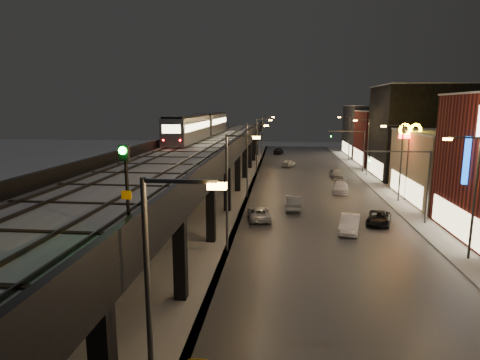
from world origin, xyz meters
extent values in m
plane|color=silver|center=(0.00, 0.00, 0.00)|extent=(220.00, 220.00, 0.00)
cube|color=#46474D|center=(7.50, 35.00, 0.03)|extent=(17.00, 120.00, 0.06)
cube|color=#9FA1A8|center=(17.50, 35.00, 0.07)|extent=(4.00, 120.00, 0.14)
cube|color=#9FA1A8|center=(-6.00, 35.00, 0.03)|extent=(11.00, 120.00, 0.06)
cube|color=black|center=(-6.00, 32.00, 5.80)|extent=(9.00, 100.00, 1.00)
cube|color=black|center=(-9.70, 5.00, 2.65)|extent=(0.70, 0.70, 5.30)
cube|color=black|center=(-2.30, 5.00, 2.65)|extent=(0.70, 0.70, 5.30)
cube|color=black|center=(-6.00, 5.00, 5.15)|extent=(8.00, 0.60, 0.50)
cube|color=black|center=(-9.70, 15.00, 2.65)|extent=(0.70, 0.70, 5.30)
cube|color=black|center=(-2.30, 15.00, 2.65)|extent=(0.70, 0.70, 5.30)
cube|color=black|center=(-6.00, 15.00, 5.15)|extent=(8.00, 0.60, 0.50)
cube|color=black|center=(-9.70, 25.00, 2.65)|extent=(0.70, 0.70, 5.30)
cube|color=black|center=(-2.30, 25.00, 2.65)|extent=(0.70, 0.70, 5.30)
cube|color=black|center=(-6.00, 25.00, 5.15)|extent=(8.00, 0.60, 0.50)
cube|color=black|center=(-9.70, 35.00, 2.65)|extent=(0.70, 0.70, 5.30)
cube|color=black|center=(-2.30, 35.00, 2.65)|extent=(0.70, 0.70, 5.30)
cube|color=black|center=(-6.00, 35.00, 5.15)|extent=(8.00, 0.60, 0.50)
cube|color=black|center=(-9.70, 45.00, 2.65)|extent=(0.70, 0.70, 5.30)
cube|color=black|center=(-2.30, 45.00, 2.65)|extent=(0.70, 0.70, 5.30)
cube|color=black|center=(-6.00, 45.00, 5.15)|extent=(8.00, 0.60, 0.50)
cube|color=black|center=(-9.70, 55.00, 2.65)|extent=(0.70, 0.70, 5.30)
cube|color=black|center=(-2.30, 55.00, 2.65)|extent=(0.70, 0.70, 5.30)
cube|color=black|center=(-6.00, 55.00, 5.15)|extent=(8.00, 0.60, 0.50)
cube|color=black|center=(-9.70, 65.00, 2.65)|extent=(0.70, 0.70, 5.30)
cube|color=black|center=(-2.30, 65.00, 2.65)|extent=(0.70, 0.70, 5.30)
cube|color=black|center=(-6.00, 65.00, 5.15)|extent=(8.00, 0.60, 0.50)
cube|color=black|center=(-9.70, 75.00, 2.65)|extent=(0.70, 0.70, 5.30)
cube|color=black|center=(-2.30, 75.00, 2.65)|extent=(0.70, 0.70, 5.30)
cube|color=black|center=(-6.00, 75.00, 5.15)|extent=(8.00, 0.60, 0.50)
cube|color=#B2B7C1|center=(-6.00, 32.00, 6.38)|extent=(8.40, 100.00, 0.16)
cube|color=#332D28|center=(-9.22, 32.00, 6.54)|extent=(0.08, 98.00, 0.16)
cube|color=#332D28|center=(-7.78, 32.00, 6.54)|extent=(0.08, 98.00, 0.16)
cube|color=#332D28|center=(-4.72, 32.00, 6.54)|extent=(0.08, 98.00, 0.16)
cube|color=#332D28|center=(-3.28, 32.00, 6.54)|extent=(0.08, 98.00, 0.16)
cube|color=black|center=(-6.00, 2.00, 6.49)|extent=(7.80, 0.24, 0.06)
cube|color=black|center=(-6.00, 18.00, 6.49)|extent=(7.80, 0.24, 0.06)
cube|color=black|center=(-6.00, 34.00, 6.49)|extent=(7.80, 0.24, 0.06)
cube|color=black|center=(-6.00, 50.00, 6.49)|extent=(7.80, 0.24, 0.06)
cube|color=black|center=(-6.00, 66.00, 6.49)|extent=(7.80, 0.24, 0.06)
cube|color=black|center=(-1.65, 32.00, 6.85)|extent=(0.30, 100.00, 1.10)
cube|color=black|center=(-10.35, 32.00, 6.85)|extent=(0.30, 100.00, 1.10)
cube|color=beige|center=(17.95, 18.00, 1.60)|extent=(0.10, 9.60, 2.40)
cube|color=gray|center=(24.00, 32.00, 4.00)|extent=(12.00, 15.00, 8.00)
cube|color=beige|center=(17.95, 32.00, 1.60)|extent=(0.10, 12.00, 2.40)
cube|color=#B2B7C1|center=(24.00, 32.00, 8.08)|extent=(12.20, 15.20, 0.16)
cube|color=black|center=(24.00, 48.00, 7.00)|extent=(12.00, 13.00, 14.00)
cube|color=beige|center=(17.95, 48.00, 1.60)|extent=(0.10, 10.40, 2.40)
cube|color=#B2B7C1|center=(24.00, 48.00, 14.08)|extent=(12.20, 13.20, 0.16)
cube|color=maroon|center=(24.00, 62.00, 5.00)|extent=(12.00, 12.00, 10.00)
cube|color=beige|center=(17.95, 62.00, 1.60)|extent=(0.10, 9.60, 2.40)
cube|color=#B2B7C1|center=(24.00, 62.00, 10.08)|extent=(12.20, 12.20, 0.16)
cube|color=#28282C|center=(24.00, 76.00, 5.50)|extent=(12.00, 16.00, 11.00)
cube|color=beige|center=(17.95, 76.00, 1.60)|extent=(0.10, 12.80, 2.40)
cube|color=#B2B7C1|center=(24.00, 76.00, 11.08)|extent=(12.20, 16.20, 0.16)
cylinder|color=#38383A|center=(-0.70, -5.00, 4.50)|extent=(0.18, 0.18, 9.00)
cube|color=#38383A|center=(0.40, -5.00, 8.90)|extent=(2.20, 0.12, 0.12)
cube|color=gold|center=(1.50, -5.00, 8.78)|extent=(0.55, 0.28, 0.18)
cylinder|color=#38383A|center=(-0.70, 13.00, 4.50)|extent=(0.18, 0.18, 9.00)
cube|color=#38383A|center=(0.40, 13.00, 8.90)|extent=(2.20, 0.12, 0.12)
cube|color=gold|center=(1.50, 13.00, 8.78)|extent=(0.55, 0.28, 0.18)
cylinder|color=#38383A|center=(17.00, 13.00, 4.50)|extent=(0.18, 0.18, 9.00)
cube|color=#38383A|center=(15.90, 13.00, 8.90)|extent=(2.20, 0.12, 0.12)
cube|color=gold|center=(14.80, 13.00, 8.78)|extent=(0.55, 0.28, 0.18)
cylinder|color=#38383A|center=(-0.70, 31.00, 4.50)|extent=(0.18, 0.18, 9.00)
cube|color=#38383A|center=(0.40, 31.00, 8.90)|extent=(2.20, 0.12, 0.12)
cube|color=gold|center=(1.50, 31.00, 8.78)|extent=(0.55, 0.28, 0.18)
cylinder|color=#38383A|center=(17.00, 31.00, 4.50)|extent=(0.18, 0.18, 9.00)
cube|color=#38383A|center=(15.90, 31.00, 8.90)|extent=(2.20, 0.12, 0.12)
cube|color=gold|center=(14.80, 31.00, 8.78)|extent=(0.55, 0.28, 0.18)
cylinder|color=#38383A|center=(-0.70, 49.00, 4.50)|extent=(0.18, 0.18, 9.00)
cube|color=#38383A|center=(0.40, 49.00, 8.90)|extent=(2.20, 0.12, 0.12)
cube|color=gold|center=(1.50, 49.00, 8.78)|extent=(0.55, 0.28, 0.18)
cylinder|color=#38383A|center=(17.00, 49.00, 4.50)|extent=(0.18, 0.18, 9.00)
cube|color=#38383A|center=(15.90, 49.00, 8.90)|extent=(2.20, 0.12, 0.12)
cube|color=gold|center=(14.80, 49.00, 8.78)|extent=(0.55, 0.28, 0.18)
cylinder|color=#38383A|center=(-0.70, 67.00, 4.50)|extent=(0.18, 0.18, 9.00)
cube|color=#38383A|center=(0.40, 67.00, 8.90)|extent=(2.20, 0.12, 0.12)
cube|color=gold|center=(1.50, 67.00, 8.78)|extent=(0.55, 0.28, 0.18)
cylinder|color=#38383A|center=(17.00, 67.00, 4.50)|extent=(0.18, 0.18, 9.00)
cube|color=#38383A|center=(15.90, 67.00, 8.90)|extent=(2.20, 0.12, 0.12)
cube|color=gold|center=(14.80, 67.00, 8.78)|extent=(0.55, 0.28, 0.18)
cylinder|color=#38383A|center=(17.00, 22.00, 3.50)|extent=(0.20, 0.20, 7.00)
cube|color=#38383A|center=(14.00, 22.00, 6.90)|extent=(6.00, 0.12, 0.12)
imported|color=black|center=(11.50, 22.00, 6.40)|extent=(0.20, 0.16, 1.00)
sphere|color=#0CFF26|center=(11.50, 21.85, 6.15)|extent=(0.18, 0.18, 0.18)
cylinder|color=#38383A|center=(17.00, 52.00, 3.50)|extent=(0.20, 0.20, 7.00)
cube|color=#38383A|center=(14.00, 52.00, 6.90)|extent=(6.00, 0.12, 0.12)
imported|color=black|center=(11.50, 52.00, 6.40)|extent=(0.20, 0.16, 1.00)
sphere|color=#0CFF26|center=(11.50, 51.85, 6.15)|extent=(0.18, 0.18, 0.18)
cube|color=gray|center=(-8.50, 34.23, 8.15)|extent=(2.69, 16.22, 3.06)
cube|color=black|center=(-8.50, 34.23, 9.79)|extent=(2.41, 15.75, 0.23)
cube|color=#FFE5A5|center=(-9.85, 34.23, 8.57)|extent=(0.05, 14.83, 0.83)
cube|color=#FFE5A5|center=(-7.15, 34.23, 8.57)|extent=(0.05, 14.83, 0.83)
cube|color=gray|center=(-8.50, 51.66, 8.15)|extent=(2.69, 16.22, 3.06)
cube|color=black|center=(-8.50, 51.66, 9.79)|extent=(2.41, 15.75, 0.23)
cube|color=#FFE5A5|center=(-9.85, 51.66, 8.57)|extent=(0.05, 14.83, 0.83)
cube|color=#FFE5A5|center=(-7.15, 51.66, 8.57)|extent=(0.05, 14.83, 0.83)
cube|color=#FFE5A5|center=(-8.50, 26.11, 8.61)|extent=(2.04, 0.05, 0.93)
sphere|color=#FF0C0C|center=(-9.43, 26.09, 7.41)|extent=(0.19, 0.19, 0.19)
sphere|color=#FF0C0C|center=(-7.57, 26.09, 7.41)|extent=(0.19, 0.19, 0.19)
cylinder|color=black|center=(-2.10, -2.74, 8.16)|extent=(0.12, 0.12, 3.08)
cube|color=black|center=(-2.10, -2.86, 9.45)|extent=(0.33, 0.18, 0.57)
sphere|color=#0CFF26|center=(-2.10, -2.98, 9.55)|extent=(0.27, 0.27, 0.27)
cube|color=#F8A300|center=(-2.10, -2.84, 7.96)|extent=(0.36, 0.04, 0.31)
imported|color=gray|center=(4.67, 26.14, 0.74)|extent=(1.60, 4.51, 1.48)
imported|color=silver|center=(1.27, 21.79, 0.63)|extent=(2.73, 4.80, 1.26)
imported|color=silver|center=(4.73, 57.47, 0.61)|extent=(3.05, 4.54, 1.22)
imported|color=black|center=(2.63, 77.00, 0.73)|extent=(2.51, 4.55, 1.47)
imported|color=silver|center=(9.45, 18.73, 0.74)|extent=(2.56, 4.74, 1.48)
imported|color=black|center=(12.57, 21.35, 0.61)|extent=(3.25, 4.79, 1.22)
imported|color=white|center=(10.99, 35.48, 0.70)|extent=(2.55, 5.03, 1.40)
imported|color=#A7A9AD|center=(11.82, 46.04, 0.69)|extent=(1.86, 4.14, 1.38)
cylinder|color=#38383A|center=(18.00, 31.82, 3.67)|extent=(0.24, 0.24, 7.34)
cube|color=#FF0C0C|center=(18.00, 31.82, 7.62)|extent=(2.57, 0.25, 0.46)
torus|color=#E8AE00|center=(17.40, 31.82, 8.35)|extent=(1.51, 0.66, 1.49)
torus|color=#E8AE00|center=(18.60, 31.82, 8.35)|extent=(1.51, 0.66, 1.49)
cylinder|color=#38383A|center=(18.50, 16.73, 2.62)|extent=(0.28, 0.28, 5.25)
cube|color=blue|center=(18.50, 16.73, 6.82)|extent=(1.68, 0.35, 3.78)
camera|label=1|loc=(3.33, -16.19, 11.06)|focal=30.00mm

